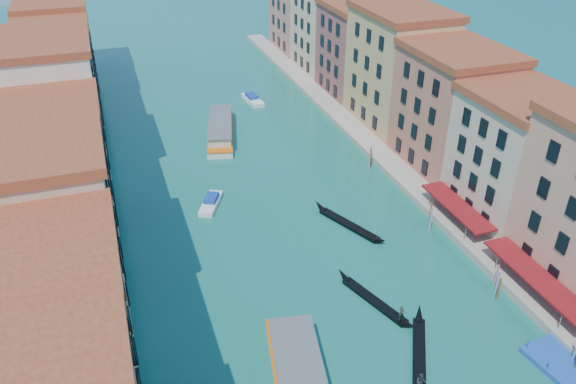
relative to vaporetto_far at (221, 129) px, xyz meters
name	(u,v)px	position (x,y,z in m)	size (l,w,h in m)	color
left_bank_palazzos	(56,131)	(-25.31, -12.13, 8.47)	(12.80, 128.40, 21.00)	beige
right_bank_palazzos	(415,85)	(30.69, -11.80, 8.51)	(12.80, 128.40, 21.00)	#A04C3E
quay	(367,142)	(22.69, -11.80, -0.74)	(4.00, 140.00, 1.00)	#A89D87
restaurant_awnings	(542,282)	(22.88, -53.80, 1.75)	(3.20, 44.55, 3.12)	maroon
mooring_poles_right	(482,268)	(19.79, -48.00, 0.06)	(1.44, 54.24, 3.20)	brown
vaporetto_far	(221,129)	(0.00, 0.00, 0.00)	(8.44, 18.97, 2.75)	silver
gondola_fore	(374,300)	(6.13, -47.99, -0.84)	(4.72, 11.55, 2.38)	black
gondola_right	(419,356)	(6.57, -56.79, -0.74)	(7.44, 11.92, 2.63)	black
gondola_far	(347,223)	(9.51, -33.24, -0.87)	(6.05, 12.18, 1.83)	black
motorboat_mid	(211,202)	(-6.53, -22.41, -0.74)	(4.56, 6.46, 1.29)	white
motorboat_far	(253,99)	(9.62, 13.60, -0.68)	(3.03, 7.19, 1.44)	white
blue_dock	(564,365)	(19.19, -62.11, -0.95)	(5.48, 7.45, 0.57)	#1E51B3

